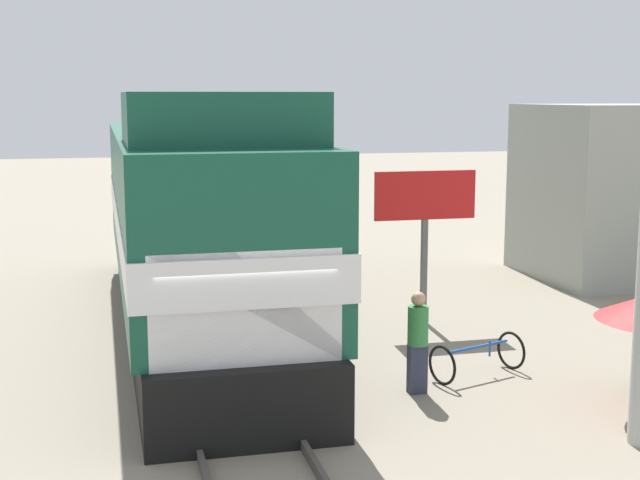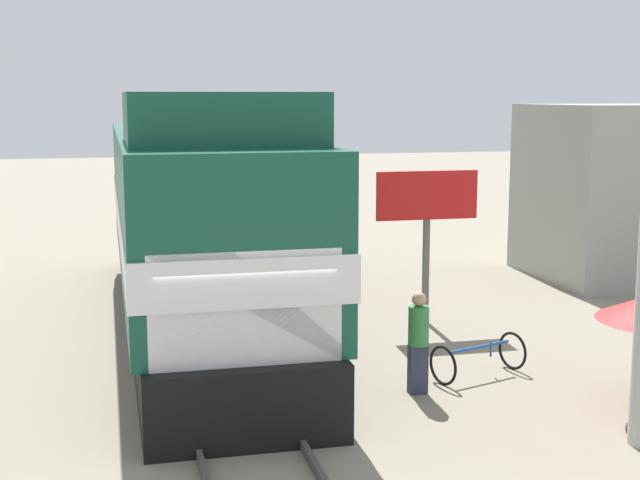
# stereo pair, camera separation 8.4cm
# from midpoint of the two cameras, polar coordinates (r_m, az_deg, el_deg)

# --- Properties ---
(ground_plane) EXTENTS (120.00, 120.00, 0.00)m
(ground_plane) POSITION_cam_midpoint_polar(r_m,az_deg,el_deg) (13.86, -5.15, -11.35)
(ground_plane) COLOR gray
(rail_near) EXTENTS (0.08, 33.00, 0.15)m
(rail_near) POSITION_cam_midpoint_polar(r_m,az_deg,el_deg) (13.76, -8.17, -11.23)
(rail_near) COLOR #4C4742
(rail_near) RESTS_ON ground_plane
(rail_far) EXTENTS (0.08, 33.00, 0.15)m
(rail_far) POSITION_cam_midpoint_polar(r_m,az_deg,el_deg) (13.95, -2.19, -10.85)
(rail_far) COLOR #4C4742
(rail_far) RESTS_ON ground_plane
(locomotive) EXTENTS (3.20, 14.46, 4.92)m
(locomotive) POSITION_cam_midpoint_polar(r_m,az_deg,el_deg) (18.58, -7.70, 0.86)
(locomotive) COLOR black
(locomotive) RESTS_ON ground_plane
(billboard_sign) EXTENTS (2.25, 0.12, 3.28)m
(billboard_sign) POSITION_cam_midpoint_polar(r_m,az_deg,el_deg) (19.13, 6.99, 2.14)
(billboard_sign) COLOR #595959
(billboard_sign) RESTS_ON ground_plane
(person_bystander) EXTENTS (0.34, 0.34, 1.71)m
(person_bystander) POSITION_cam_midpoint_polar(r_m,az_deg,el_deg) (14.76, 6.48, -6.29)
(person_bystander) COLOR #2D3347
(person_bystander) RESTS_ON ground_plane
(bicycle) EXTENTS (1.81, 1.20, 0.69)m
(bicycle) POSITION_cam_midpoint_polar(r_m,az_deg,el_deg) (15.90, 10.27, -7.40)
(bicycle) COLOR black
(bicycle) RESTS_ON ground_plane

